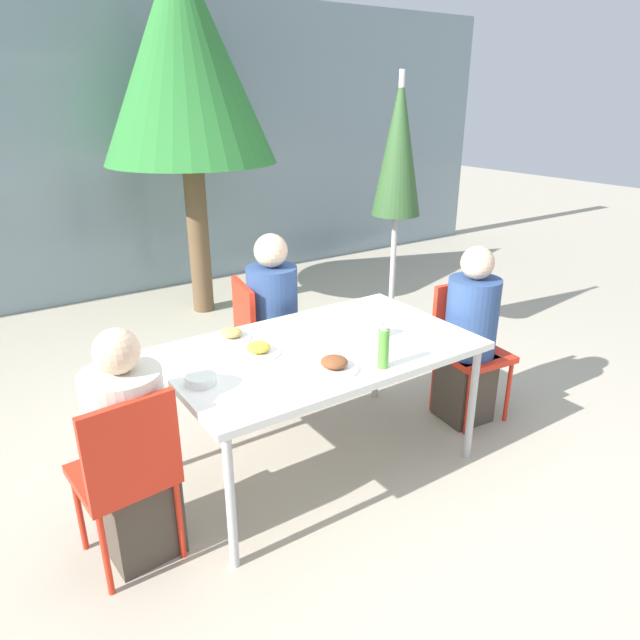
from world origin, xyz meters
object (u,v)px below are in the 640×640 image
at_px(salad_bowl, 201,380).
at_px(person_right, 469,341).
at_px(drinking_cup, 378,328).
at_px(bottle, 383,348).
at_px(person_left, 131,454).
at_px(tree_behind_left, 184,59).
at_px(chair_left, 127,467).
at_px(chair_right, 466,339).
at_px(chair_far, 260,333).
at_px(closed_umbrella, 398,157).
at_px(person_far, 273,327).

bearing_deg(salad_bowl, person_right, -1.75).
bearing_deg(drinking_cup, bottle, -125.41).
bearing_deg(person_left, tree_behind_left, 56.92).
relative_size(person_left, tree_behind_left, 0.35).
relative_size(chair_left, chair_right, 1.00).
relative_size(person_left, chair_far, 1.27).
xyz_separation_m(chair_right, person_right, (-0.06, -0.07, 0.03)).
height_order(bottle, salad_bowl, bottle).
height_order(chair_right, closed_umbrella, closed_umbrella).
bearing_deg(person_left, salad_bowl, 1.51).
distance_m(chair_right, tree_behind_left, 3.40).
height_order(person_far, bottle, person_far).
xyz_separation_m(person_right, tree_behind_left, (-0.61, 2.89, 1.75)).
distance_m(chair_left, chair_right, 2.25).
relative_size(person_right, salad_bowl, 8.09).
relative_size(chair_left, person_right, 0.76).
distance_m(chair_left, bottle, 1.29).
bearing_deg(tree_behind_left, salad_bowl, -112.38).
bearing_deg(person_right, bottle, 22.11).
bearing_deg(drinking_cup, tree_behind_left, 87.56).
height_order(person_far, salad_bowl, person_far).
bearing_deg(chair_far, person_far, 57.93).
xyz_separation_m(person_right, salad_bowl, (-1.78, 0.05, 0.22)).
xyz_separation_m(person_far, drinking_cup, (0.21, -0.82, 0.23)).
xyz_separation_m(chair_left, drinking_cup, (1.46, 0.10, 0.28)).
bearing_deg(salad_bowl, person_far, 43.80).
relative_size(person_far, salad_bowl, 8.33).
bearing_deg(closed_umbrella, salad_bowl, -152.95).
xyz_separation_m(person_far, closed_umbrella, (1.27, 0.27, 1.01)).
distance_m(person_far, drinking_cup, 0.88).
xyz_separation_m(bottle, drinking_cup, (0.22, 0.32, -0.05)).
xyz_separation_m(chair_far, closed_umbrella, (1.34, 0.21, 1.06)).
bearing_deg(salad_bowl, bottle, -22.39).
bearing_deg(person_far, salad_bowl, -36.57).
bearing_deg(chair_left, drinking_cup, -0.91).
bearing_deg(person_right, drinking_cup, 3.10).
bearing_deg(closed_umbrella, person_right, -105.81).
height_order(chair_right, salad_bowl, chair_right).
bearing_deg(tree_behind_left, chair_right, -76.59).
relative_size(person_far, tree_behind_left, 0.38).
bearing_deg(chair_far, chair_left, -40.30).
xyz_separation_m(chair_left, bottle, (1.23, -0.21, 0.33)).
distance_m(chair_left, drinking_cup, 1.49).
bearing_deg(bottle, tree_behind_left, 83.76).
xyz_separation_m(bottle, tree_behind_left, (0.35, 3.17, 1.44)).
xyz_separation_m(chair_far, person_far, (0.07, -0.06, 0.05)).
bearing_deg(drinking_cup, person_left, -179.18).
relative_size(drinking_cup, tree_behind_left, 0.03).
xyz_separation_m(person_left, chair_far, (1.13, 0.90, -0.00)).
distance_m(bottle, drinking_cup, 0.39).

